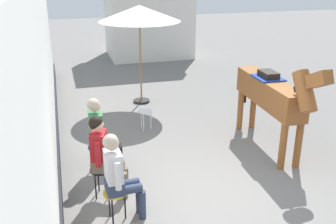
{
  "coord_description": "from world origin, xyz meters",
  "views": [
    {
      "loc": [
        -2.2,
        -5.1,
        3.55
      ],
      "look_at": [
        -0.4,
        1.2,
        1.05
      ],
      "focal_mm": 41.67,
      "sensor_mm": 36.0,
      "label": 1
    }
  ],
  "objects_px": {
    "seated_visitor_far": "(100,131)",
    "spare_stool_white": "(145,113)",
    "saddled_horse_center": "(272,94)",
    "cafe_parasol": "(139,14)",
    "seated_visitor_middle": "(103,153)",
    "seated_visitor_near": "(118,173)"
  },
  "relations": [
    {
      "from": "seated_visitor_near",
      "to": "seated_visitor_middle",
      "type": "height_order",
      "value": "same"
    },
    {
      "from": "saddled_horse_center",
      "to": "spare_stool_white",
      "type": "height_order",
      "value": "saddled_horse_center"
    },
    {
      "from": "seated_visitor_near",
      "to": "spare_stool_white",
      "type": "bearing_deg",
      "value": 70.86
    },
    {
      "from": "seated_visitor_middle",
      "to": "spare_stool_white",
      "type": "bearing_deg",
      "value": 63.58
    },
    {
      "from": "saddled_horse_center",
      "to": "cafe_parasol",
      "type": "bearing_deg",
      "value": 118.22
    },
    {
      "from": "seated_visitor_far",
      "to": "spare_stool_white",
      "type": "height_order",
      "value": "seated_visitor_far"
    },
    {
      "from": "seated_visitor_far",
      "to": "saddled_horse_center",
      "type": "height_order",
      "value": "saddled_horse_center"
    },
    {
      "from": "seated_visitor_far",
      "to": "spare_stool_white",
      "type": "distance_m",
      "value": 2.01
    },
    {
      "from": "seated_visitor_far",
      "to": "saddled_horse_center",
      "type": "distance_m",
      "value": 3.39
    },
    {
      "from": "seated_visitor_near",
      "to": "seated_visitor_middle",
      "type": "distance_m",
      "value": 0.72
    },
    {
      "from": "saddled_horse_center",
      "to": "cafe_parasol",
      "type": "distance_m",
      "value": 4.15
    },
    {
      "from": "seated_visitor_near",
      "to": "spare_stool_white",
      "type": "xyz_separation_m",
      "value": [
        1.1,
        3.17,
        -0.38
      ]
    },
    {
      "from": "seated_visitor_middle",
      "to": "seated_visitor_far",
      "type": "distance_m",
      "value": 0.87
    },
    {
      "from": "seated_visitor_far",
      "to": "cafe_parasol",
      "type": "xyz_separation_m",
      "value": [
        1.49,
        3.47,
        1.59
      ]
    },
    {
      "from": "seated_visitor_near",
      "to": "seated_visitor_far",
      "type": "bearing_deg",
      "value": 92.62
    },
    {
      "from": "seated_visitor_middle",
      "to": "saddled_horse_center",
      "type": "xyz_separation_m",
      "value": [
        3.42,
        0.84,
        0.38
      ]
    },
    {
      "from": "seated_visitor_far",
      "to": "saddled_horse_center",
      "type": "xyz_separation_m",
      "value": [
        3.37,
        -0.03,
        0.38
      ]
    },
    {
      "from": "seated_visitor_middle",
      "to": "saddled_horse_center",
      "type": "relative_size",
      "value": 0.46
    },
    {
      "from": "spare_stool_white",
      "to": "seated_visitor_middle",
      "type": "bearing_deg",
      "value": -116.42
    },
    {
      "from": "seated_visitor_far",
      "to": "cafe_parasol",
      "type": "relative_size",
      "value": 0.54
    },
    {
      "from": "cafe_parasol",
      "to": "spare_stool_white",
      "type": "xyz_separation_m",
      "value": [
        -0.32,
        -1.88,
        -1.96
      ]
    },
    {
      "from": "seated_visitor_near",
      "to": "saddled_horse_center",
      "type": "relative_size",
      "value": 0.46
    }
  ]
}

